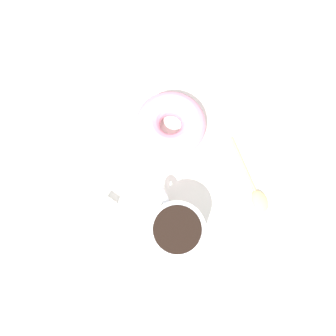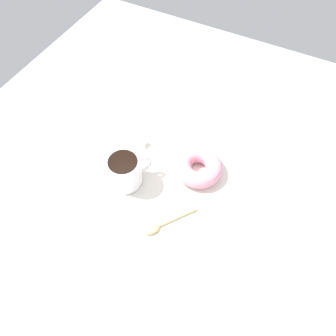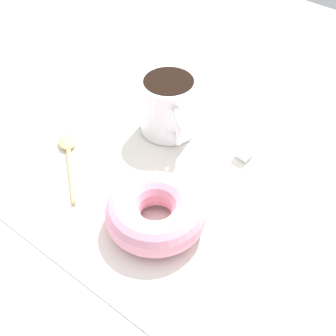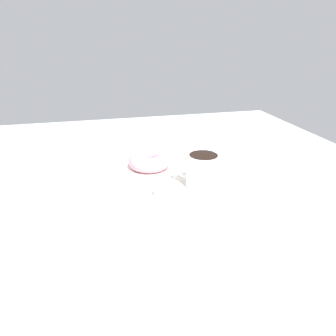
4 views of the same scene
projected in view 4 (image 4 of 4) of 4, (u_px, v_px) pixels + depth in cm
name	position (u px, v px, depth cm)	size (l,w,h in cm)	color
ground_plane	(165.00, 175.00, 86.70)	(120.00, 120.00, 2.00)	#B2BCC6
napkin	(168.00, 176.00, 83.61)	(33.83, 33.83, 0.30)	white
coffee_cup	(202.00, 170.00, 76.53)	(9.69, 8.44, 7.82)	white
donut	(150.00, 160.00, 87.62)	(11.37, 11.37, 3.99)	pink
spoon	(211.00, 163.00, 90.50)	(11.28, 8.97, 0.90)	#D8B772
sugar_cube	(158.00, 191.00, 73.47)	(1.87, 1.87, 1.87)	white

